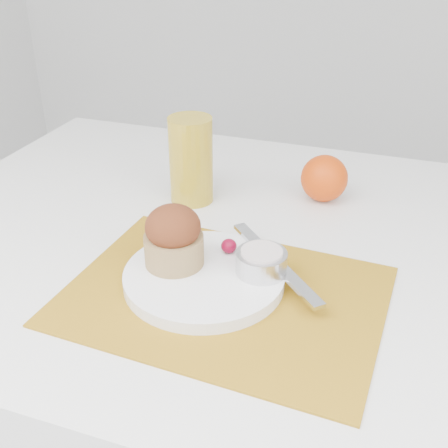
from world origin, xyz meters
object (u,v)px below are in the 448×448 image
(muffin, at_px, (173,237))
(table, at_px, (269,418))
(juice_glass, at_px, (191,160))
(orange, at_px, (324,178))
(plate, at_px, (204,277))

(muffin, bearing_deg, table, 48.63)
(juice_glass, height_order, muffin, juice_glass)
(juice_glass, xyz_separation_m, muffin, (0.06, -0.22, -0.01))
(table, height_order, orange, orange)
(table, xyz_separation_m, muffin, (-0.11, -0.13, 0.44))
(muffin, bearing_deg, orange, 63.33)
(table, xyz_separation_m, orange, (0.03, 0.17, 0.41))
(orange, distance_m, muffin, 0.33)
(orange, relative_size, juice_glass, 0.54)
(juice_glass, distance_m, muffin, 0.23)
(juice_glass, bearing_deg, plate, -64.31)
(orange, height_order, juice_glass, juice_glass)
(orange, xyz_separation_m, muffin, (-0.15, -0.29, 0.02))
(table, relative_size, muffin, 14.02)
(table, xyz_separation_m, plate, (-0.07, -0.14, 0.39))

